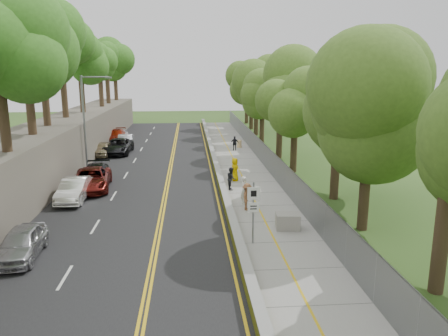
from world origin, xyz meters
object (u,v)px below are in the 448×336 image
Objects in this scene: construction_barrel at (239,144)px; car_0 at (21,243)px; car_2 at (91,179)px; painter_0 at (235,169)px; car_1 at (74,190)px; concrete_block at (288,221)px; person_far at (235,143)px; streetlight at (87,116)px; signpost at (253,206)px.

construction_barrel is 30.95m from car_0.
car_2 is 3.05× the size of painter_0.
car_1 is at bearing 124.93° from painter_0.
construction_barrel is 23.10m from car_1.
construction_barrel is at bearing 89.34° from concrete_block.
painter_0 is at bearing 21.88° from car_1.
painter_0 reaches higher than construction_barrel.
car_0 reaches higher than concrete_block.
person_far is at bearing 54.84° from car_1.
car_2 is at bearing 143.80° from concrete_block.
construction_barrel is at bearing 36.13° from streetlight.
painter_0 is at bearing 99.35° from concrete_block.
concrete_block is 0.23× the size of car_2.
concrete_block is 0.28× the size of car_1.
car_1 is (0.93, -8.89, -3.87)m from streetlight.
streetlight is 9.74m from car_1.
car_2 reaches higher than concrete_block.
signpost is 2.03× the size of person_far.
car_0 is at bearing -168.26° from concrete_block.
streetlight is 6.36× the size of concrete_block.
construction_barrel is (2.44, 27.20, -1.50)m from signpost.
person_far is (1.75, 25.48, -1.15)m from signpost.
streetlight is 13.27m from painter_0.
person_far is (1.35, 13.00, -0.13)m from painter_0.
painter_0 reaches higher than concrete_block.
car_1 is at bearing 57.41° from person_far.
construction_barrel is 14.87m from painter_0.
car_2 is at bearing 83.83° from car_0.
painter_0 is 1.17× the size of person_far.
car_0 is at bearing -87.41° from streetlight.
concrete_block is at bearing -90.66° from construction_barrel.
streetlight reaches higher than car_0.
painter_0 reaches higher than car_0.
streetlight is 20.83m from concrete_block.
streetlight is 9.74× the size of construction_barrel.
person_far is at bearing 7.36° from painter_0.
car_2 is 3.56× the size of person_far.
construction_barrel is 25.35m from concrete_block.
concrete_block is at bearing -47.98° from streetlight.
construction_barrel is 20.64m from car_2.
streetlight reaches higher than concrete_block.
signpost is 13.40m from car_1.
car_0 is 2.28× the size of painter_0.
painter_0 reaches higher than car_2.
construction_barrel is at bearing 61.93° from car_0.
signpost is at bearing -95.13° from construction_barrel.
car_1 is (0.12, 8.95, 0.04)m from car_0.
signpost is 1.74× the size of painter_0.
streetlight is at bearing 35.36° from person_far.
car_2 is (1.46, -6.23, -3.84)m from streetlight.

